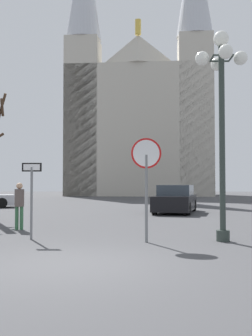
{
  "coord_description": "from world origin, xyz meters",
  "views": [
    {
      "loc": [
        1.26,
        -7.53,
        1.6
      ],
      "look_at": [
        0.51,
        20.54,
        2.66
      ],
      "focal_mm": 41.12,
      "sensor_mm": 36.0,
      "label": 1
    }
  ],
  "objects": [
    {
      "name": "parked_car_far_black",
      "position": [
        3.34,
        12.98,
        0.69
      ],
      "size": [
        2.82,
        4.57,
        1.47
      ],
      "color": "black",
      "rests_on": "ground"
    },
    {
      "name": "pedestrian_walking",
      "position": [
        -2.71,
        5.45,
        0.96
      ],
      "size": [
        0.32,
        0.32,
        1.59
      ],
      "color": "#33663F",
      "rests_on": "ground"
    },
    {
      "name": "one_way_arrow_sign",
      "position": [
        -1.7,
        3.26,
        1.35
      ],
      "size": [
        0.56,
        0.07,
        2.16
      ],
      "color": "slate",
      "rests_on": "ground"
    },
    {
      "name": "street_lamp",
      "position": [
        3.62,
        3.06,
        4.07
      ],
      "size": [
        1.44,
        1.44,
        5.81
      ],
      "color": "#2D3833",
      "rests_on": "ground"
    },
    {
      "name": "stop_sign",
      "position": [
        1.53,
        2.82,
        1.98
      ],
      "size": [
        0.82,
        0.15,
        2.8
      ],
      "color": "slate",
      "rests_on": "ground"
    },
    {
      "name": "ground_plane",
      "position": [
        0.0,
        0.0,
        0.0
      ],
      "size": [
        120.0,
        120.0,
        0.0
      ],
      "primitive_type": "plane",
      "color": "#424244"
    },
    {
      "name": "cathedral",
      "position": [
        1.64,
        40.14,
        10.64
      ],
      "size": [
        17.88,
        11.16,
        34.14
      ],
      "color": "#BCB5A5",
      "rests_on": "ground"
    }
  ]
}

